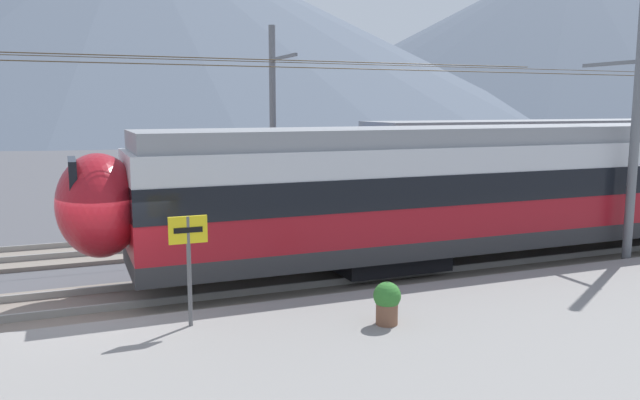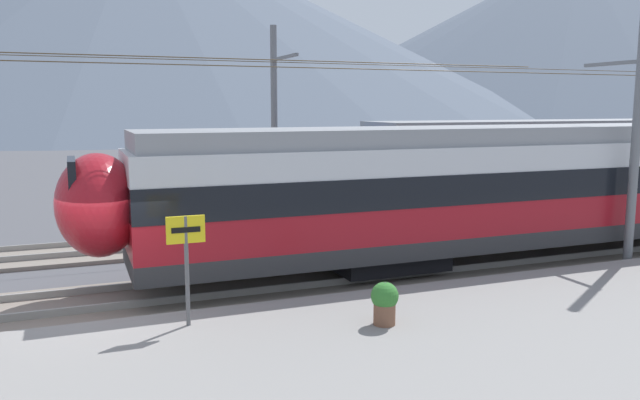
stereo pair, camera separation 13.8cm
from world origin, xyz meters
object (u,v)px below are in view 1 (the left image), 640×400
at_px(platform_sign, 188,246).
at_px(train_far_track, 617,159).
at_px(catenary_mast_mid, 633,115).
at_px(potted_plant_platform_edge, 387,300).
at_px(catenary_mast_far_side, 274,121).

bearing_deg(platform_sign, train_far_track, 23.60).
relative_size(train_far_track, catenary_mast_mid, 0.63).
distance_m(platform_sign, potted_plant_platform_edge, 3.79).
bearing_deg(train_far_track, catenary_mast_far_side, 171.20).
height_order(catenary_mast_far_side, platform_sign, catenary_mast_far_side).
relative_size(train_far_track, platform_sign, 12.32).
bearing_deg(potted_plant_platform_edge, platform_sign, 159.24).
height_order(platform_sign, potted_plant_platform_edge, platform_sign).
distance_m(train_far_track, catenary_mast_mid, 10.33).
relative_size(train_far_track, potted_plant_platform_edge, 31.39).
xyz_separation_m(train_far_track, potted_plant_platform_edge, (-15.86, -9.70, -1.40)).
relative_size(catenary_mast_far_side, potted_plant_platform_edge, 49.87).
distance_m(catenary_mast_far_side, platform_sign, 11.93).
relative_size(platform_sign, potted_plant_platform_edge, 2.55).
height_order(train_far_track, potted_plant_platform_edge, train_far_track).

